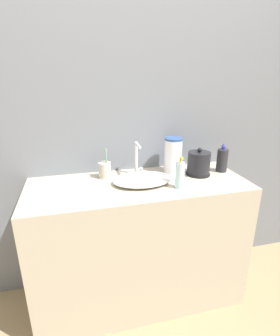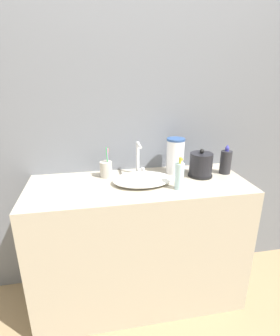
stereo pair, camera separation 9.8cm
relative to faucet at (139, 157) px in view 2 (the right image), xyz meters
The scene contains 10 objects.
ground_plane 1.08m from the faucet, 93.70° to the right, with size 12.00×12.00×0.00m, color #997F5B.
wall_back 0.34m from the faucet, 101.41° to the left, with size 6.00×0.04×2.60m.
vanity_counter 0.58m from the faucet, 100.07° to the right, with size 1.36×0.53×0.87m.
sink_basin 0.18m from the faucet, 91.90° to the right, with size 0.37×0.26×0.05m.
faucet is the anchor object (origin of this frame).
electric_kettle 0.41m from the faucet, 14.78° to the right, with size 0.16×0.16×0.18m.
toothbrush_cup 0.23m from the faucet, behind, with size 0.08×0.08×0.20m.
lotion_bottle 0.34m from the faucet, 55.64° to the right, with size 0.05×0.05×0.19m.
shampoo_bottle 0.58m from the faucet, ahead, with size 0.07×0.07×0.20m.
water_pitcher 0.25m from the faucet, ahead, with size 0.12×0.12×0.24m.
Camera 2 is at (-0.27, -1.20, 1.51)m, focal length 28.00 mm.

